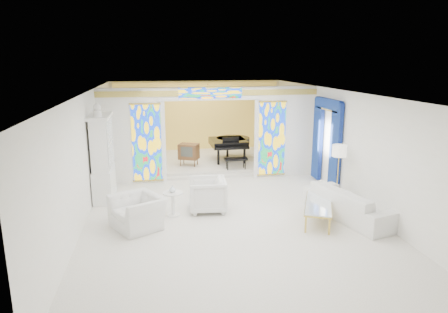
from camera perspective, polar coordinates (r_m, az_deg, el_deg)
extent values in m
plane|color=white|center=(11.36, -0.49, -6.03)|extent=(12.00, 12.00, 0.00)
cube|color=white|center=(10.74, -0.52, 9.24)|extent=(7.00, 12.00, 0.02)
cube|color=white|center=(16.81, -3.85, 5.62)|extent=(7.00, 0.02, 3.00)
cube|color=white|center=(5.40, 10.15, -11.94)|extent=(7.00, 0.02, 3.00)
cube|color=white|center=(10.95, -18.88, 0.65)|extent=(0.02, 12.00, 3.00)
cube|color=white|center=(12.01, 16.21, 1.93)|extent=(0.02, 12.00, 3.00)
cube|color=white|center=(12.80, -13.12, 2.80)|extent=(2.00, 0.18, 3.00)
cube|color=white|center=(13.46, 8.67, 3.52)|extent=(2.00, 0.18, 3.00)
cube|color=white|center=(12.72, -2.00, 9.00)|extent=(3.00, 0.18, 0.40)
cube|color=white|center=(12.72, -8.60, 2.02)|extent=(0.12, 0.06, 2.60)
cube|color=white|center=(13.12, 4.62, 2.48)|extent=(0.12, 0.06, 2.60)
cube|color=white|center=(12.64, -1.93, 8.28)|extent=(3.24, 0.06, 0.12)
cube|color=gold|center=(12.62, -1.94, 9.05)|extent=(7.00, 0.05, 0.18)
cube|color=gold|center=(12.71, -10.99, 1.92)|extent=(0.90, 0.04, 2.40)
cube|color=gold|center=(13.25, 6.85, 2.54)|extent=(0.90, 0.04, 2.40)
cube|color=gold|center=(12.61, -1.93, 9.05)|extent=(2.00, 0.04, 0.34)
cube|color=white|center=(15.23, -3.01, -0.61)|extent=(6.80, 3.80, 0.18)
cube|color=#F6D255|center=(16.70, -3.81, 5.57)|extent=(6.70, 0.10, 2.90)
cylinder|color=gold|center=(14.75, -2.30, 8.64)|extent=(0.48, 0.48, 0.30)
cube|color=navy|center=(12.04, 15.63, 1.27)|extent=(0.12, 0.55, 2.60)
cube|color=navy|center=(13.20, 13.24, 2.46)|extent=(0.12, 0.55, 2.60)
cube|color=navy|center=(12.44, 14.71, 7.31)|extent=(0.14, 1.70, 0.30)
cube|color=gold|center=(12.46, 14.66, 6.53)|extent=(0.12, 1.50, 0.06)
cube|color=white|center=(11.75, -16.71, -3.64)|extent=(0.50, 1.40, 0.90)
cube|color=white|center=(11.48, -17.10, 1.86)|extent=(0.44, 1.30, 1.40)
cube|color=silver|center=(11.45, -15.96, 1.91)|extent=(0.01, 1.20, 1.30)
cube|color=white|center=(11.36, -17.35, 5.51)|extent=(0.56, 1.46, 0.08)
cylinder|color=white|center=(11.00, -17.62, 5.88)|extent=(0.22, 0.22, 0.16)
sphere|color=white|center=(10.98, -17.68, 6.71)|extent=(0.20, 0.20, 0.20)
imported|color=white|center=(9.58, -12.21, -7.75)|extent=(1.46, 1.51, 0.75)
imported|color=silver|center=(10.36, -2.38, -5.48)|extent=(1.01, 0.99, 0.86)
imported|color=white|center=(10.42, 17.62, -6.34)|extent=(1.63, 2.73, 0.75)
cylinder|color=white|center=(10.06, -7.35, -5.19)|extent=(0.59, 0.59, 0.04)
cylinder|color=white|center=(10.15, -7.30, -6.78)|extent=(0.10, 0.10, 0.57)
cylinder|color=white|center=(10.26, -7.25, -8.26)|extent=(0.39, 0.39, 0.03)
imported|color=white|center=(10.02, -7.37, -4.61)|extent=(0.20, 0.20, 0.17)
cube|color=silver|center=(10.13, 13.37, -6.29)|extent=(1.35, 2.06, 0.04)
cube|color=gold|center=(10.14, 13.36, -6.41)|extent=(1.39, 2.11, 0.03)
cube|color=gold|center=(9.33, 11.60, -9.44)|extent=(0.06, 0.06, 0.41)
cube|color=gold|center=(9.33, 14.81, -9.62)|extent=(0.06, 0.06, 0.41)
cube|color=gold|center=(11.11, 12.04, -5.69)|extent=(0.06, 0.06, 0.41)
cube|color=gold|center=(11.11, 14.72, -5.84)|extent=(0.06, 0.06, 0.41)
cylinder|color=gold|center=(11.58, 15.70, -6.09)|extent=(0.35, 0.35, 0.03)
cylinder|color=gold|center=(11.37, 15.92, -2.69)|extent=(0.04, 0.04, 1.46)
cylinder|color=white|center=(11.20, 16.16, 0.80)|extent=(0.49, 0.49, 0.31)
cube|color=black|center=(14.82, 0.58, 2.00)|extent=(1.30, 1.38, 0.24)
cylinder|color=black|center=(15.17, 1.31, 2.27)|extent=(1.29, 1.29, 0.24)
cube|color=black|center=(14.07, 1.23, 1.24)|extent=(1.18, 0.29, 0.09)
cube|color=silver|center=(14.00, 1.29, 1.25)|extent=(1.09, 0.11, 0.03)
cube|color=black|center=(14.32, 0.97, 2.38)|extent=(0.61, 0.04, 0.22)
cube|color=black|center=(13.64, 1.70, -0.37)|extent=(0.79, 0.32, 0.07)
cylinder|color=black|center=(14.23, -0.82, -0.10)|extent=(0.09, 0.09, 0.54)
cylinder|color=black|center=(14.43, 2.94, 0.07)|extent=(0.09, 0.09, 0.54)
cylinder|color=black|center=(15.42, 0.49, 0.97)|extent=(0.09, 0.09, 0.54)
cube|color=brown|center=(14.13, -5.05, 0.73)|extent=(0.80, 0.69, 0.54)
cube|color=#3B413E|center=(13.91, -5.36, 0.66)|extent=(0.40, 0.20, 0.35)
cone|color=brown|center=(14.16, -6.22, -0.88)|extent=(0.05, 0.05, 0.24)
cone|color=brown|center=(13.99, -4.23, -1.02)|extent=(0.05, 0.05, 0.24)
cone|color=brown|center=(14.45, -5.77, -0.58)|extent=(0.05, 0.05, 0.24)
cone|color=brown|center=(14.29, -3.82, -0.70)|extent=(0.05, 0.05, 0.24)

